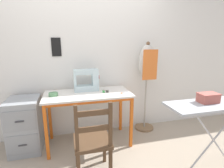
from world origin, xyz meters
TOP-DOWN VIEW (x-y plane):
  - ground_plane at (0.00, 0.00)m, footprint 14.00×14.00m
  - wall_back at (-0.00, 0.66)m, footprint 10.00×0.06m
  - sewing_table at (0.00, 0.28)m, footprint 1.21×0.59m
  - sewing_machine at (0.02, 0.44)m, footprint 0.37×0.16m
  - fabric_bowl at (-0.47, 0.29)m, footprint 0.12×0.12m
  - scissors at (0.49, 0.18)m, footprint 0.15×0.08m
  - thread_spool_near_machine at (0.22, 0.26)m, footprint 0.04×0.04m
  - thread_spool_mid_table at (0.27, 0.27)m, footprint 0.04×0.04m
  - wooden_chair at (-0.04, -0.38)m, footprint 0.40×0.38m
  - filing_cabinet at (-0.87, 0.35)m, footprint 0.41×0.49m
  - dress_form at (0.99, 0.49)m, footprint 0.32×0.32m
  - ironing_board at (1.27, -0.68)m, footprint 1.15×0.36m
  - storage_box at (1.16, -0.64)m, footprint 0.21×0.13m

SIDE VIEW (x-z plane):
  - ground_plane at x=0.00m, z-range 0.00..0.00m
  - filing_cabinet at x=-0.87m, z-range 0.00..0.74m
  - wooden_chair at x=-0.04m, z-range -0.03..0.88m
  - sewing_table at x=0.00m, z-range 0.30..1.07m
  - scissors at x=0.49m, z-range 0.78..0.78m
  - thread_spool_mid_table at x=0.27m, z-range 0.78..0.81m
  - thread_spool_near_machine at x=0.22m, z-range 0.78..0.82m
  - fabric_bowl at x=-0.47m, z-range 0.78..0.82m
  - ironing_board at x=1.27m, z-range 0.38..1.25m
  - storage_box at x=1.16m, z-range 0.86..0.96m
  - sewing_machine at x=0.02m, z-range 0.76..1.10m
  - dress_form at x=0.99m, z-range 0.31..1.80m
  - wall_back at x=0.00m, z-range 0.00..2.55m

